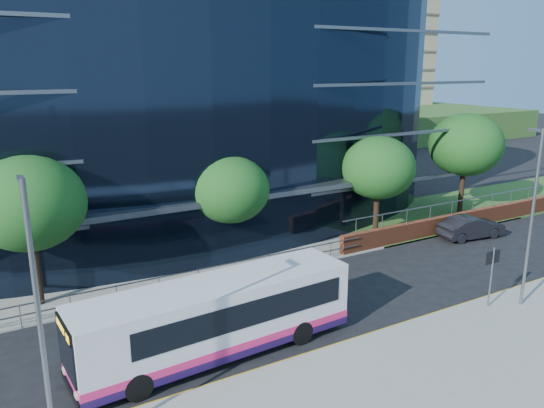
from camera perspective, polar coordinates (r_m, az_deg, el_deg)
ground at (r=24.28m, az=12.39°, el=-11.89°), size 200.00×200.00×0.00m
pavement_near at (r=21.34m, az=21.81°, el=-16.42°), size 80.00×8.00×0.15m
kerb at (r=23.61m, az=14.06°, el=-12.59°), size 80.00×0.25×0.16m
yellow_line_outer at (r=23.77m, az=13.71°, el=-12.57°), size 80.00×0.08×0.01m
yellow_line_inner at (r=23.86m, az=13.46°, el=-12.44°), size 80.00×0.08×0.01m
far_forecourt at (r=30.20m, az=-10.77°, el=-6.28°), size 50.00×8.00×0.10m
grass_verge at (r=48.51m, az=24.79°, el=0.63°), size 36.00×8.00×0.12m
glass_office at (r=38.33m, az=-13.52°, el=10.23°), size 44.00×23.10×16.00m
retaining_wall at (r=43.14m, az=25.74°, el=-0.34°), size 34.00×0.40×2.11m
guard_railings at (r=25.80m, az=-12.06°, el=-8.22°), size 24.00×0.05×1.10m
apartment_block at (r=86.82m, az=2.79°, el=14.96°), size 60.00×42.00×30.00m
street_sign at (r=25.61m, az=22.60°, el=-6.05°), size 0.85×0.09×2.80m
tree_far_a at (r=25.53m, az=-24.69°, el=0.05°), size 4.95×4.95×6.98m
tree_far_b at (r=28.73m, az=-4.52°, el=1.55°), size 4.29×4.29×6.05m
tree_far_c at (r=33.72m, az=11.38°, el=3.84°), size 4.62×4.62×6.51m
tree_far_d at (r=40.71m, az=20.12°, el=6.00°), size 5.28×5.28×7.44m
tree_dist_e at (r=68.34m, az=4.93°, el=9.47°), size 4.62×4.62×6.51m
tree_dist_f at (r=80.04m, az=13.66°, el=9.64°), size 4.29×4.29×6.05m
streetlight_west at (r=15.01m, az=-23.74°, el=-11.42°), size 0.15×0.77×8.00m
streetlight_east at (r=25.82m, az=26.16°, el=-0.94°), size 0.15×0.77×8.00m
city_bus at (r=20.50m, az=-5.69°, el=-11.97°), size 10.96×3.09×2.93m
parked_car at (r=36.09m, az=20.65°, el=-2.35°), size 4.58×2.12×1.45m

